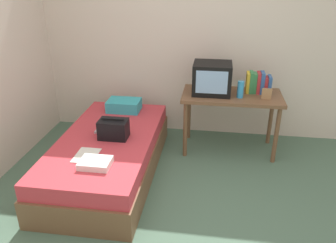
{
  "coord_description": "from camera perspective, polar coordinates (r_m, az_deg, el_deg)",
  "views": [
    {
      "loc": [
        0.3,
        -2.31,
        2.08
      ],
      "look_at": [
        -0.18,
        0.98,
        0.56
      ],
      "focal_mm": 35.92,
      "sensor_mm": 36.0,
      "label": 1
    }
  ],
  "objects": [
    {
      "name": "desk",
      "position": [
        4.06,
        10.71,
        3.35
      ],
      "size": [
        1.16,
        0.6,
        0.73
      ],
      "color": "brown",
      "rests_on": "ground"
    },
    {
      "name": "wall_back",
      "position": [
        4.39,
        4.44,
        14.3
      ],
      "size": [
        5.2,
        0.1,
        2.6
      ],
      "primitive_type": "cube",
      "color": "beige",
      "rests_on": "ground"
    },
    {
      "name": "handbag",
      "position": [
        3.55,
        -9.23,
        -1.26
      ],
      "size": [
        0.3,
        0.2,
        0.22
      ],
      "color": "black",
      "rests_on": "bed"
    },
    {
      "name": "water_bottle",
      "position": [
        3.91,
        12.19,
        5.34
      ],
      "size": [
        0.07,
        0.07,
        0.19
      ],
      "primitive_type": "cylinder",
      "color": "#3399DB",
      "rests_on": "desk"
    },
    {
      "name": "book_row",
      "position": [
        4.11,
        15.02,
        6.33
      ],
      "size": [
        0.28,
        0.16,
        0.25
      ],
      "color": "gold",
      "rests_on": "desk"
    },
    {
      "name": "remote_dark",
      "position": [
        3.13,
        -10.48,
        -7.09
      ],
      "size": [
        0.04,
        0.16,
        0.02
      ],
      "primitive_type": "cube",
      "color": "black",
      "rests_on": "bed"
    },
    {
      "name": "tv",
      "position": [
        3.98,
        7.49,
        7.3
      ],
      "size": [
        0.44,
        0.39,
        0.36
      ],
      "color": "black",
      "rests_on": "desk"
    },
    {
      "name": "picture_frame",
      "position": [
        3.94,
        16.41,
        4.51
      ],
      "size": [
        0.11,
        0.02,
        0.13
      ],
      "primitive_type": "cube",
      "color": "#9E754C",
      "rests_on": "desk"
    },
    {
      "name": "remote_silver",
      "position": [
        3.77,
        -11.74,
        -1.4
      ],
      "size": [
        0.04,
        0.14,
        0.02
      ],
      "primitive_type": "cube",
      "color": "#B7B7BC",
      "rests_on": "bed"
    },
    {
      "name": "folded_towel",
      "position": [
        3.12,
        -12.22,
        -6.9
      ],
      "size": [
        0.28,
        0.22,
        0.06
      ],
      "primitive_type": "cube",
      "color": "white",
      "rests_on": "bed"
    },
    {
      "name": "magazine",
      "position": [
        3.31,
        -13.7,
        -5.61
      ],
      "size": [
        0.21,
        0.29,
        0.01
      ],
      "primitive_type": "cube",
      "color": "white",
      "rests_on": "bed"
    },
    {
      "name": "ground_plane",
      "position": [
        3.12,
        0.78,
        -17.13
      ],
      "size": [
        8.0,
        8.0,
        0.0
      ],
      "primitive_type": "plane",
      "color": "#4C6B56"
    },
    {
      "name": "bed",
      "position": [
        3.74,
        -10.05,
        -5.62
      ],
      "size": [
        1.0,
        2.0,
        0.45
      ],
      "color": "brown",
      "rests_on": "ground"
    },
    {
      "name": "pillow",
      "position": [
        4.24,
        -7.47,
        2.74
      ],
      "size": [
        0.4,
        0.28,
        0.14
      ],
      "primitive_type": "cube",
      "color": "#33A8B7",
      "rests_on": "bed"
    }
  ]
}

